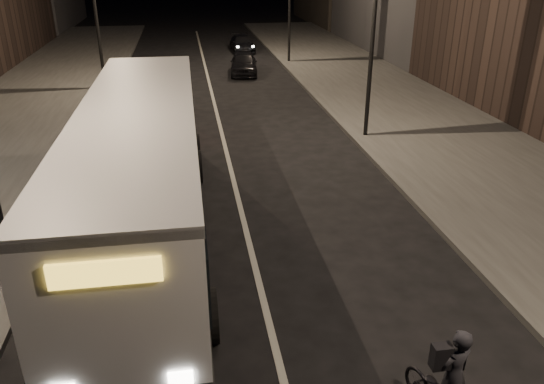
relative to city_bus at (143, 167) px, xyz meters
name	(u,v)px	position (x,y,z in m)	size (l,w,h in m)	color
ground	(279,365)	(2.53, -5.40, -1.89)	(180.00, 180.00, 0.00)	black
sidewalk_right	(414,119)	(11.03, 8.60, -1.81)	(7.00, 70.00, 0.16)	#343431
sidewalk_left	(5,139)	(-5.97, 8.60, -1.81)	(7.00, 70.00, 0.16)	#343431
city_bus	(143,167)	(0.00, 0.00, 0.00)	(3.09, 12.90, 3.46)	silver
car_near	(244,63)	(4.76, 19.60, -1.22)	(1.57, 3.91, 1.33)	black
car_mid	(143,74)	(-1.07, 17.01, -1.15)	(1.56, 4.48, 1.48)	#313133
car_far	(242,43)	(5.59, 27.78, -1.32)	(1.60, 3.93, 1.14)	black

